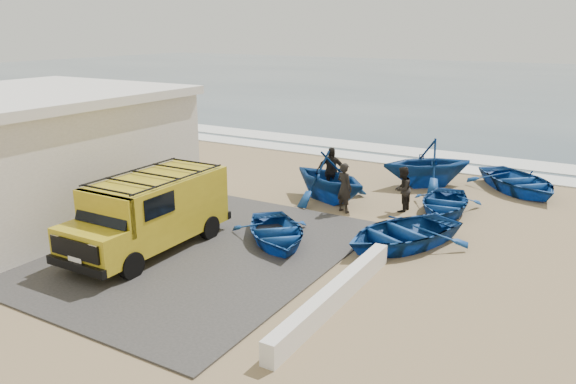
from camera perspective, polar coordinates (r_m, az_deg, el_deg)
The scene contains 17 objects.
ground at distance 18.44m, azimuth -5.24°, elevation -3.96°, with size 160.00×160.00×0.00m, color #917954.
slab at distance 18.24m, azimuth -14.06°, elevation -4.56°, with size 12.00×10.00×0.05m, color #3F3D3A.
ocean at distance 71.00m, azimuth 22.48°, elevation 10.06°, with size 180.00×88.00×0.01m, color #385166.
surf_line at distance 28.62m, azimuth 8.88°, elevation 3.37°, with size 180.00×1.60×0.06m, color white.
surf_wash at distance 30.91m, azimuth 10.61°, elevation 4.24°, with size 180.00×2.20×0.04m, color white.
building at distance 21.77m, azimuth -24.92°, elevation 3.66°, with size 8.40×9.40×4.30m.
parapet at distance 13.60m, azimuth 4.74°, elevation -10.42°, with size 0.35×6.00×0.55m, color silver.
van at distance 16.99m, azimuth -13.77°, elevation -1.81°, with size 2.20×5.33×2.28m.
boat_near_left at distance 17.24m, azimuth -1.23°, elevation -4.10°, with size 2.47×3.46×0.72m, color navy.
boat_near_right at distance 17.34m, azimuth 11.40°, elevation -4.08°, with size 2.93×4.11×0.85m, color navy.
boat_mid_left at distance 21.32m, azimuth 4.17°, elevation 1.57°, with size 3.12×3.62×1.90m, color navy.
boat_mid_right at distance 20.80m, azimuth 15.59°, elevation -1.09°, with size 2.46×3.44×0.71m, color navy.
boat_far_left at distance 23.97m, azimuth 13.97°, elevation 2.91°, with size 3.28×3.80×2.00m, color navy.
boat_far_right at distance 24.39m, azimuth 22.40°, elevation 1.02°, with size 3.03×4.24×0.88m, color navy.
fisherman_front at distance 20.07m, azimuth 5.74°, elevation 0.44°, with size 0.66×0.43×1.81m, color black.
fisherman_middle at distance 20.49m, azimuth 11.51°, elevation 0.29°, with size 0.80×0.62×1.64m, color black.
fisherman_back at distance 21.96m, azimuth 4.37°, elevation 2.07°, with size 1.14×0.48×1.95m, color black.
Camera 1 is at (10.18, -13.98, 6.41)m, focal length 35.00 mm.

